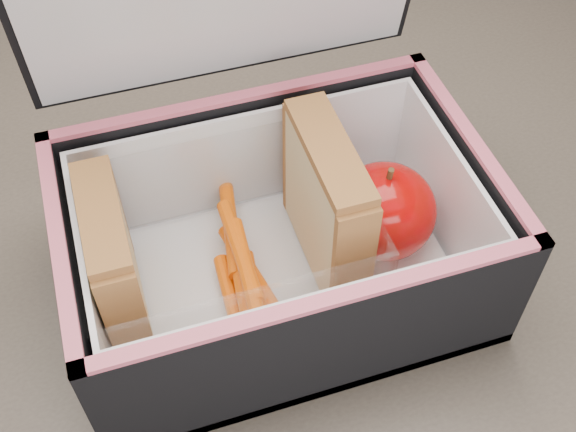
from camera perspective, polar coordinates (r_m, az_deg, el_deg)
name	(u,v)px	position (r m, az deg, el deg)	size (l,w,h in m)	color
kitchen_table	(278,323)	(0.62, -0.76, -8.48)	(1.20, 0.80, 0.75)	brown
lunch_bag	(277,230)	(0.48, -0.90, -1.12)	(0.28, 0.22, 0.28)	black
plastic_tub	(225,247)	(0.49, -5.02, -2.49)	(0.19, 0.13, 0.08)	white
sandwich_left	(114,261)	(0.48, -13.57, -3.50)	(0.03, 0.09, 0.10)	#E5D08A
sandwich_right	(326,204)	(0.49, 3.04, 0.94)	(0.03, 0.10, 0.11)	#E5D08A
carrot_sticks	(244,276)	(0.50, -3.51, -4.73)	(0.04, 0.15, 0.03)	orange
paper_napkin	(381,239)	(0.54, 7.36, -1.80)	(0.07, 0.08, 0.01)	white
red_apple	(384,211)	(0.51, 7.62, 0.38)	(0.09, 0.09, 0.08)	#900B00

